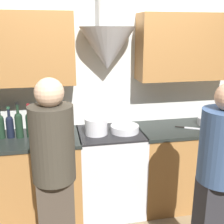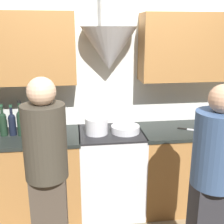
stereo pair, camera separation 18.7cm
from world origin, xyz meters
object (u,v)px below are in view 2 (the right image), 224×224
at_px(saucepan, 210,123).
at_px(wine_bottle_6, 3,123).
at_px(wine_bottle_8, 21,122).
at_px(orange_fruit, 217,129).
at_px(stock_pot, 96,126).
at_px(stove_range, 111,171).
at_px(person_foreground_left, 47,177).
at_px(person_foreground_right, 214,184).
at_px(wine_bottle_9, 31,121).
at_px(wine_bottle_7, 12,123).
at_px(mixing_bowl, 125,129).

bearing_deg(saucepan, wine_bottle_6, 179.55).
height_order(wine_bottle_8, orange_fruit, wine_bottle_8).
xyz_separation_m(stock_pot, saucepan, (1.27, 0.05, -0.04)).
bearing_deg(stove_range, person_foreground_left, -123.61).
bearing_deg(wine_bottle_6, stock_pot, -4.14).
height_order(stove_range, person_foreground_right, person_foreground_right).
xyz_separation_m(stove_range, stock_pot, (-0.15, -0.02, 0.55)).
distance_m(wine_bottle_9, person_foreground_right, 1.83).
height_order(wine_bottle_8, person_foreground_right, person_foreground_right).
bearing_deg(orange_fruit, saucepan, 87.00).
relative_size(wine_bottle_6, saucepan, 1.80).
bearing_deg(wine_bottle_8, stove_range, -1.60).
bearing_deg(person_foreground_left, stove_range, 56.39).
bearing_deg(wine_bottle_6, wine_bottle_7, 1.62).
distance_m(stove_range, orange_fruit, 1.23).
bearing_deg(person_foreground_right, stock_pot, 125.60).
relative_size(wine_bottle_9, stock_pot, 1.45).
relative_size(stove_range, person_foreground_left, 0.56).
bearing_deg(saucepan, mixing_bowl, -176.80).
relative_size(wine_bottle_7, stock_pot, 1.35).
bearing_deg(stove_range, stock_pot, -170.90).
distance_m(stove_range, wine_bottle_8, 1.10).
relative_size(wine_bottle_8, stock_pot, 1.56).
bearing_deg(saucepan, wine_bottle_8, -179.98).
bearing_deg(wine_bottle_6, stove_range, -2.29).
relative_size(person_foreground_left, person_foreground_right, 1.02).
xyz_separation_m(stove_range, wine_bottle_7, (-1.01, 0.05, 0.59)).
bearing_deg(person_foreground_left, orange_fruit, 22.89).
relative_size(mixing_bowl, person_foreground_left, 0.18).
bearing_deg(wine_bottle_6, wine_bottle_8, -5.83).
bearing_deg(wine_bottle_7, stove_range, -2.64).
bearing_deg(saucepan, orange_fruit, -93.00).
distance_m(wine_bottle_7, wine_bottle_9, 0.19).
height_order(orange_fruit, person_foreground_left, person_foreground_left).
bearing_deg(wine_bottle_7, mixing_bowl, -3.64).
relative_size(wine_bottle_6, wine_bottle_7, 1.03).
xyz_separation_m(wine_bottle_8, wine_bottle_9, (0.10, 0.01, -0.01)).
bearing_deg(mixing_bowl, stock_pot, 179.42).
bearing_deg(person_foreground_left, wine_bottle_6, 119.14).
bearing_deg(stove_range, person_foreground_right, -60.75).
xyz_separation_m(wine_bottle_9, mixing_bowl, (0.97, -0.06, -0.10)).
xyz_separation_m(wine_bottle_8, stock_pot, (0.77, -0.05, -0.06)).
distance_m(wine_bottle_9, person_foreground_left, 0.96).
relative_size(wine_bottle_8, saucepan, 2.01).
xyz_separation_m(wine_bottle_8, mixing_bowl, (1.07, -0.05, -0.11)).
height_order(stove_range, wine_bottle_8, wine_bottle_8).
bearing_deg(wine_bottle_7, wine_bottle_6, -178.38).
distance_m(wine_bottle_6, wine_bottle_8, 0.18).
height_order(wine_bottle_6, stock_pot, wine_bottle_6).
relative_size(wine_bottle_6, mixing_bowl, 1.09).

